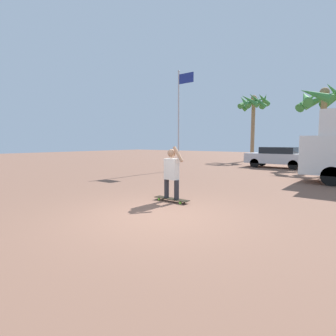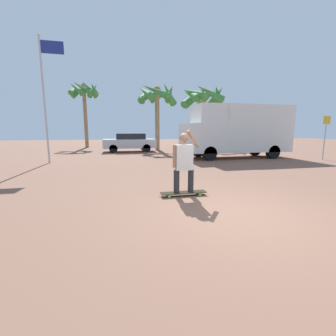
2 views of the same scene
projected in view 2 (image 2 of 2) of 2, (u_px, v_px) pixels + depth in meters
The scene contains 10 objects.
ground_plane at pixel (240, 214), 4.28m from camera, with size 80.00×80.00×0.00m, color brown.
skateboard at pixel (184, 193), 5.51m from camera, with size 1.13×0.25×0.09m.
person_skateboarder at pixel (184, 160), 5.38m from camera, with size 0.68×0.23×1.52m.
camper_van at pixel (237, 130), 13.16m from camera, with size 6.32×2.02×3.02m.
parked_car_silver at pixel (130, 142), 17.29m from camera, with size 3.92×1.73×1.39m.
palm_tree_near_van at pixel (202, 97), 20.94m from camera, with size 4.41×4.29×5.82m.
palm_tree_center_background at pixel (157, 96), 18.48m from camera, with size 3.42×3.45×5.42m.
palm_tree_far_left at pixel (84, 93), 21.17m from camera, with size 2.92×2.93×6.16m.
flagpole at pixel (46, 90), 10.72m from camera, with size 1.10×0.12×6.00m.
street_sign at pixel (325, 132), 12.23m from camera, with size 0.44×0.06×2.38m.
Camera 2 is at (-2.26, -3.66, 1.57)m, focal length 24.00 mm.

